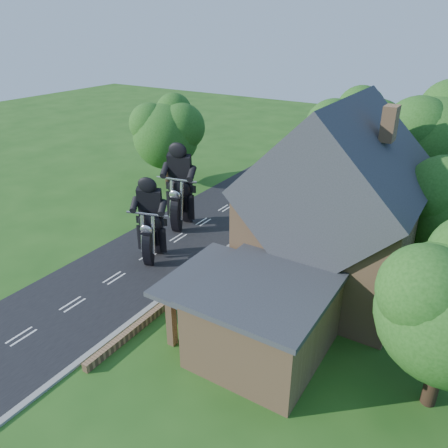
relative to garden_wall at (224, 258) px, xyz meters
The scene contains 17 objects.
ground 6.60m from the garden_wall, 130.70° to the right, with size 120.00×120.00×0.00m, color #214E16.
road 6.60m from the garden_wall, 130.70° to the right, with size 7.00×80.00×0.02m, color black.
kerb 5.04m from the garden_wall, 97.41° to the right, with size 0.30×80.00×0.12m, color gray.
garden_wall is the anchor object (origin of this frame).
house 7.52m from the garden_wall, ahead, with size 9.54×8.64×10.24m.
annex 8.19m from the garden_wall, 46.16° to the right, with size 7.05×5.94×3.44m.
tree_behind_house 16.06m from the garden_wall, 48.43° to the left, with size 7.81×7.20×10.08m.
tree_behind_left 13.88m from the garden_wall, 72.34° to the left, with size 6.94×6.40×9.16m.
tree_far_road 15.13m from the garden_wall, 140.77° to the left, with size 6.08×5.60×7.84m.
shrub_a 6.09m from the garden_wall, 80.54° to the right, with size 0.90×0.90×1.10m, color #113619.
shrub_b 3.66m from the garden_wall, 74.05° to the right, with size 0.90×0.90×1.10m, color #113619.
shrub_c 1.46m from the garden_wall, 45.00° to the right, with size 0.90×0.90×1.10m, color #113619.
shrub_d 4.14m from the garden_wall, 75.96° to the left, with size 0.90×0.90×1.10m, color #113619.
shrub_e 6.59m from the garden_wall, 81.25° to the left, with size 0.90×0.90×1.10m, color #113619.
shrub_f 9.06m from the garden_wall, 83.66° to the left, with size 0.90×0.90×1.10m, color #113619.
motorcycle_lead 4.35m from the garden_wall, 150.40° to the right, with size 0.44×1.74×1.62m, color black, non-canonical shape.
motorcycle_follow 5.74m from the garden_wall, 153.51° to the left, with size 0.50×1.99×1.85m, color black, non-canonical shape.
Camera 1 is at (16.66, -14.67, 13.49)m, focal length 35.00 mm.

